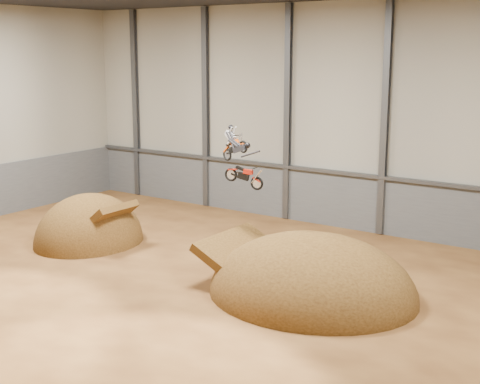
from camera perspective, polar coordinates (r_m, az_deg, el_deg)
name	(u,v)px	position (r m, az deg, el deg)	size (l,w,h in m)	color
floor	(185,295)	(31.35, -4.70, -8.72)	(40.00, 40.00, 0.00)	#533116
back_wall	(336,117)	(42.19, 8.16, 6.39)	(40.00, 0.10, 14.00)	#A29F8F
lower_band_back	(332,199)	(42.94, 7.89, -0.61)	(39.80, 0.18, 3.50)	#5A5D62
steel_rail	(332,172)	(42.45, 7.87, 1.72)	(39.80, 0.35, 0.20)	#47494F
steel_column_0	(136,104)	(51.61, -8.89, 7.39)	(0.40, 0.36, 13.90)	#47494F
steel_column_1	(206,109)	(47.30, -2.94, 7.10)	(0.40, 0.36, 13.90)	#47494F
steel_column_2	(288,114)	(43.59, 4.09, 6.66)	(0.40, 0.36, 13.90)	#47494F
steel_column_3	(385,120)	(40.65, 12.26, 6.02)	(0.40, 0.36, 13.90)	#47494F
takeoff_ramp	(90,243)	(40.26, -12.71, -4.23)	(5.82, 6.72, 5.82)	#3E270F
landing_ramp	(312,295)	(31.35, 6.13, -8.74)	(9.83, 8.70, 5.67)	#3E270F
fmx_rider_a	(237,139)	(35.48, -0.28, 4.53)	(2.07, 0.79, 1.87)	#D94C10
fmx_rider_b	(243,161)	(32.91, 0.22, 2.64)	(2.82, 0.81, 2.42)	#B41A0B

